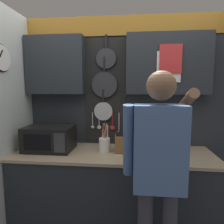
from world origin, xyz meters
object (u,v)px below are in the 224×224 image
(person, at_px, (159,165))
(knife_block, at_px, (120,144))
(utensil_crock, at_px, (105,144))
(microwave, at_px, (50,138))

(person, bearing_deg, knife_block, 118.68)
(utensil_crock, bearing_deg, microwave, -179.80)
(microwave, bearing_deg, utensil_crock, 0.20)
(utensil_crock, xyz_separation_m, person, (0.50, -0.60, 0.02))
(microwave, distance_m, person, 1.26)
(microwave, height_order, utensil_crock, utensil_crock)
(microwave, bearing_deg, person, -28.23)
(knife_block, bearing_deg, person, -61.32)
(utensil_crock, bearing_deg, knife_block, -0.59)
(microwave, relative_size, person, 0.29)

